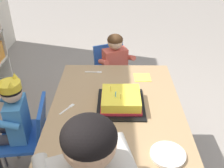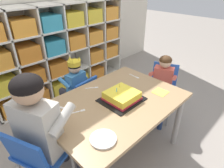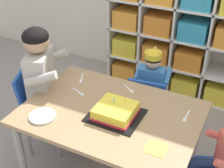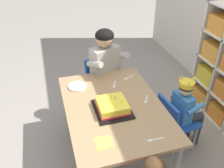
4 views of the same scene
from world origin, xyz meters
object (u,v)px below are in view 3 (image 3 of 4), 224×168
at_px(fork_near_cake_tray, 129,89).
at_px(fork_near_child_seat, 79,92).
at_px(classroom_chair_blue, 148,99).
at_px(child_with_crown, 152,79).
at_px(paper_plate_stack, 42,116).
at_px(guest_at_table_side, 220,160).
at_px(fork_by_napkin, 82,78).
at_px(activity_table, 111,120).
at_px(adult_helper_seated, 49,78).
at_px(fork_scattered_mid_table, 186,117).
at_px(birthday_cake_on_tray, 115,112).
at_px(classroom_chair_adult_side, 38,100).

relative_size(fork_near_cake_tray, fork_near_child_seat, 0.91).
xyz_separation_m(classroom_chair_blue, fork_near_cake_tray, (-0.06, -0.29, 0.26)).
relative_size(classroom_chair_blue, child_with_crown, 0.74).
distance_m(child_with_crown, paper_plate_stack, 1.06).
height_order(guest_at_table_side, fork_by_napkin, guest_at_table_side).
xyz_separation_m(classroom_chair_blue, fork_by_napkin, (-0.46, -0.32, 0.26)).
bearing_deg(classroom_chair_blue, activity_table, 77.28).
bearing_deg(fork_near_cake_tray, child_with_crown, -62.24).
bearing_deg(adult_helper_seated, fork_near_cake_tray, -94.15).
relative_size(adult_helper_seated, fork_by_napkin, 8.21).
relative_size(activity_table, fork_near_cake_tray, 10.57).
distance_m(adult_helper_seated, fork_by_napkin, 0.25).
height_order(activity_table, fork_near_child_seat, fork_near_child_seat).
bearing_deg(guest_at_table_side, child_with_crown, -158.02).
distance_m(paper_plate_stack, fork_scattered_mid_table, 0.95).
bearing_deg(birthday_cake_on_tray, adult_helper_seated, 166.92).
bearing_deg(adult_helper_seated, birthday_cake_on_tray, -124.50).
height_order(guest_at_table_side, birthday_cake_on_tray, guest_at_table_side).
bearing_deg(fork_near_child_seat, birthday_cake_on_tray, -178.08).
distance_m(birthday_cake_on_tray, fork_scattered_mid_table, 0.47).
relative_size(adult_helper_seated, guest_at_table_side, 1.31).
bearing_deg(paper_plate_stack, guest_at_table_side, 12.35).
distance_m(adult_helper_seated, birthday_cake_on_tray, 0.66).
bearing_deg(fork_near_cake_tray, paper_plate_stack, 89.87).
height_order(fork_near_cake_tray, fork_near_child_seat, same).
distance_m(activity_table, fork_near_child_seat, 0.34).
relative_size(child_with_crown, fork_near_cake_tray, 7.37).
height_order(child_with_crown, adult_helper_seated, adult_helper_seated).
bearing_deg(birthday_cake_on_tray, paper_plate_stack, -152.03).
height_order(classroom_chair_blue, child_with_crown, child_with_crown).
bearing_deg(classroom_chair_blue, birthday_cake_on_tray, 82.09).
bearing_deg(fork_near_cake_tray, fork_by_napkin, 37.94).
relative_size(classroom_chair_adult_side, fork_by_napkin, 5.44).
relative_size(guest_at_table_side, fork_near_cake_tray, 7.34).
bearing_deg(fork_by_napkin, child_with_crown, -70.10).
bearing_deg(guest_at_table_side, activity_table, -113.16).
xyz_separation_m(child_with_crown, birthday_cake_on_tray, (0.00, -0.73, 0.15)).
xyz_separation_m(child_with_crown, guest_at_table_side, (0.70, -0.71, 0.01)).
xyz_separation_m(classroom_chair_adult_side, paper_plate_stack, (0.32, -0.33, 0.18)).
height_order(fork_near_cake_tray, fork_by_napkin, same).
distance_m(classroom_chair_adult_side, fork_near_child_seat, 0.42).
bearing_deg(fork_scattered_mid_table, paper_plate_stack, 118.23).
xyz_separation_m(guest_at_table_side, paper_plate_stack, (-1.12, -0.25, 0.11)).
relative_size(activity_table, guest_at_table_side, 1.44).
bearing_deg(guest_at_table_side, classroom_chair_blue, -153.95).
bearing_deg(adult_helper_seated, fork_near_child_seat, -115.15).
bearing_deg(fork_scattered_mid_table, classroom_chair_adult_side, 96.12).
xyz_separation_m(adult_helper_seated, fork_scattered_mid_table, (1.06, 0.05, -0.04)).
bearing_deg(classroom_chair_blue, fork_near_cake_tray, 72.22).
xyz_separation_m(child_with_crown, paper_plate_stack, (-0.42, -0.96, 0.13)).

